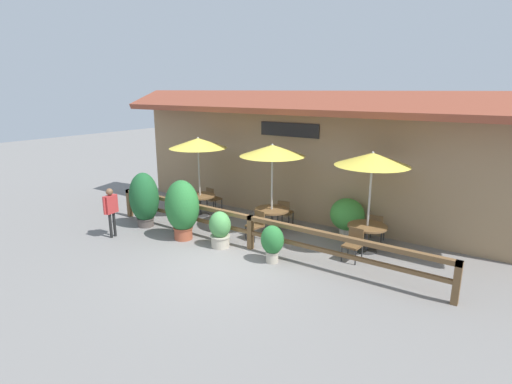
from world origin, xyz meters
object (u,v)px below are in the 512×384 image
(chair_middle_streetside, at_px, (256,224))
(potted_plant_corner_fern, at_px, (347,215))
(dining_table_far, at_px, (367,230))
(potted_plant_entrance_palm, at_px, (220,229))
(chair_far_wallside, at_px, (376,227))
(potted_plant_small_flowering, at_px, (144,199))
(pedestrian, at_px, (111,206))
(patio_umbrella_far, at_px, (372,160))
(potted_plant_tall_tropical, at_px, (272,242))
(dining_table_near, at_px, (200,199))
(chair_near_wallside, at_px, (213,198))
(chair_near_streetside, at_px, (187,208))
(chair_far_streetside, at_px, (354,243))
(chair_middle_wallside, at_px, (285,212))
(patio_umbrella_middle, at_px, (272,151))
(patio_umbrella_near, at_px, (198,143))
(potted_plant_broad_leaf, at_px, (182,208))
(dining_table_middle, at_px, (272,214))

(chair_middle_streetside, height_order, potted_plant_corner_fern, potted_plant_corner_fern)
(dining_table_far, xyz_separation_m, potted_plant_entrance_palm, (-3.44, -2.04, -0.06))
(chair_far_wallside, relative_size, potted_plant_corner_fern, 0.73)
(potted_plant_small_flowering, distance_m, pedestrian, 1.21)
(patio_umbrella_far, bearing_deg, potted_plant_tall_tropical, -129.27)
(dining_table_near, bearing_deg, chair_near_wallside, 94.58)
(chair_near_streetside, bearing_deg, pedestrian, -94.13)
(patio_umbrella_far, xyz_separation_m, potted_plant_small_flowering, (-6.53, -2.06, -1.61))
(dining_table_near, height_order, potted_plant_tall_tropical, potted_plant_tall_tropical)
(chair_far_streetside, relative_size, potted_plant_corner_fern, 0.73)
(chair_far_streetside, bearing_deg, chair_middle_wallside, 158.56)
(patio_umbrella_middle, relative_size, potted_plant_entrance_palm, 2.66)
(patio_umbrella_near, xyz_separation_m, chair_far_wallside, (5.85, 0.98, -2.06))
(potted_plant_small_flowering, distance_m, potted_plant_corner_fern, 6.32)
(patio_umbrella_near, distance_m, dining_table_near, 1.93)
(chair_near_wallside, relative_size, chair_far_wallside, 1.00)
(potted_plant_tall_tropical, bearing_deg, potted_plant_broad_leaf, -177.91)
(chair_near_streetside, bearing_deg, potted_plant_entrance_palm, -10.66)
(potted_plant_corner_fern, xyz_separation_m, pedestrian, (-5.64, -4.09, 0.33))
(chair_middle_wallside, bearing_deg, chair_far_streetside, 145.89)
(chair_near_wallside, bearing_deg, dining_table_near, 105.55)
(dining_table_middle, relative_size, dining_table_far, 1.00)
(chair_near_wallside, relative_size, chair_middle_wallside, 1.00)
(chair_near_streetside, height_order, potted_plant_broad_leaf, potted_plant_broad_leaf)
(chair_near_wallside, height_order, patio_umbrella_far, patio_umbrella_far)
(chair_far_wallside, height_order, potted_plant_entrance_palm, potted_plant_entrance_palm)
(dining_table_near, bearing_deg, potted_plant_entrance_palm, -37.09)
(chair_near_wallside, bearing_deg, chair_middle_wallside, -168.39)
(patio_umbrella_near, height_order, pedestrian, patio_umbrella_near)
(patio_umbrella_middle, height_order, patio_umbrella_far, same)
(chair_middle_streetside, distance_m, potted_plant_tall_tropical, 1.70)
(patio_umbrella_near, height_order, potted_plant_tall_tropical, patio_umbrella_near)
(chair_middle_wallside, distance_m, potted_plant_entrance_palm, 2.65)
(dining_table_near, height_order, chair_near_wallside, chair_near_wallside)
(patio_umbrella_near, height_order, chair_near_streetside, patio_umbrella_near)
(chair_near_streetside, bearing_deg, potted_plant_corner_fern, 34.54)
(chair_middle_wallside, distance_m, patio_umbrella_far, 3.60)
(pedestrian, bearing_deg, potted_plant_small_flowering, -8.86)
(chair_near_streetside, distance_m, potted_plant_broad_leaf, 1.70)
(patio_umbrella_near, relative_size, dining_table_near, 2.59)
(potted_plant_entrance_palm, relative_size, potted_plant_corner_fern, 0.90)
(chair_far_wallside, xyz_separation_m, potted_plant_broad_leaf, (-4.71, -2.96, 0.49))
(patio_umbrella_middle, xyz_separation_m, potted_plant_broad_leaf, (-1.80, -1.99, -1.57))
(patio_umbrella_near, relative_size, patio_umbrella_far, 1.00)
(patio_umbrella_middle, bearing_deg, chair_near_wallside, 166.49)
(patio_umbrella_far, xyz_separation_m, potted_plant_entrance_palm, (-3.44, -2.04, -1.99))
(chair_middle_wallside, distance_m, potted_plant_small_flowering, 4.49)
(patio_umbrella_near, distance_m, chair_middle_streetside, 3.62)
(chair_far_streetside, bearing_deg, chair_near_streetside, -174.58)
(patio_umbrella_near, distance_m, chair_far_wallside, 6.28)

